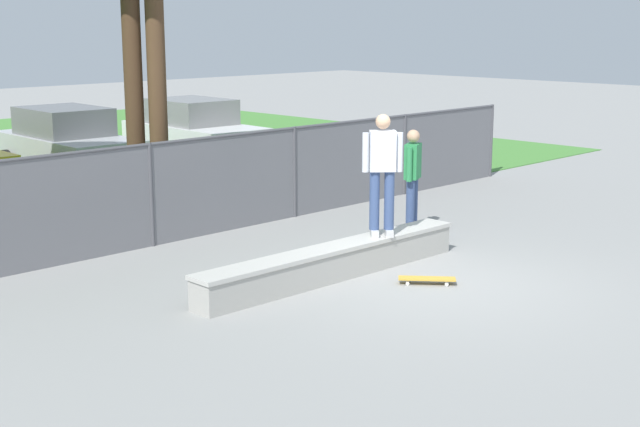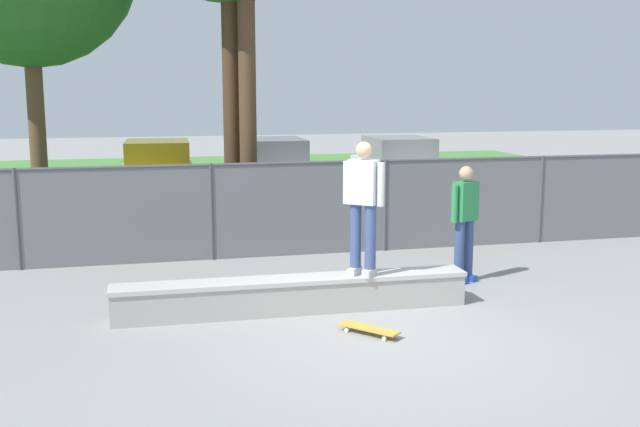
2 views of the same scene
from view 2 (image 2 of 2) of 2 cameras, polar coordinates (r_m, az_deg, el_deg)
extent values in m
plane|color=gray|center=(9.25, 4.60, -9.31)|extent=(80.00, 80.00, 0.00)
cube|color=#478438|center=(23.55, -6.77, 2.23)|extent=(28.00, 20.00, 0.02)
cube|color=#A8A59E|center=(10.08, -2.07, -6.44)|extent=(4.79, 0.51, 0.42)
cube|color=beige|center=(10.01, -2.07, -5.14)|extent=(4.83, 0.55, 0.06)
cube|color=beige|center=(10.09, 3.80, -4.57)|extent=(0.25, 0.27, 0.10)
cube|color=beige|center=(10.18, 2.67, -4.43)|extent=(0.25, 0.27, 0.10)
cylinder|color=#384C7A|center=(10.01, 3.90, -1.81)|extent=(0.15, 0.15, 0.88)
cylinder|color=#384C7A|center=(10.10, 2.76, -1.70)|extent=(0.15, 0.15, 0.88)
cube|color=silver|center=(9.93, 3.37, 2.44)|extent=(0.43, 0.42, 0.60)
cylinder|color=silver|center=(9.84, 4.70, 2.23)|extent=(0.10, 0.10, 0.58)
cylinder|color=silver|center=(10.04, 2.07, 2.41)|extent=(0.10, 0.10, 0.58)
sphere|color=tan|center=(9.89, 3.39, 4.91)|extent=(0.22, 0.22, 0.22)
cube|color=gold|center=(9.23, 3.79, -8.80)|extent=(0.67, 0.74, 0.02)
cube|color=#B2B2B7|center=(9.38, 2.37, -8.61)|extent=(0.15, 0.14, 0.02)
cube|color=#B2B2B7|center=(9.11, 5.26, -9.21)|extent=(0.15, 0.14, 0.02)
cylinder|color=silver|center=(9.46, 2.66, -8.67)|extent=(0.06, 0.06, 0.05)
cylinder|color=silver|center=(9.32, 2.08, -8.94)|extent=(0.06, 0.06, 0.05)
cylinder|color=silver|center=(9.19, 5.53, -9.27)|extent=(0.06, 0.06, 0.05)
cylinder|color=silver|center=(9.05, 4.97, -9.56)|extent=(0.06, 0.06, 0.05)
cylinder|color=#4C4C51|center=(13.23, -22.28, -0.43)|extent=(0.07, 0.07, 1.71)
cylinder|color=#4C4C51|center=(13.12, -8.35, 0.12)|extent=(0.07, 0.07, 1.71)
cylinder|color=#4C4C51|center=(13.78, 5.02, 0.63)|extent=(0.07, 0.07, 1.71)
cylinder|color=#4C4C51|center=(15.10, 16.60, 1.05)|extent=(0.07, 0.07, 1.71)
cylinder|color=#4C4C51|center=(13.25, -1.52, 3.90)|extent=(16.00, 0.05, 0.05)
cube|color=slate|center=(13.36, -1.50, 0.38)|extent=(16.00, 0.01, 1.71)
cylinder|color=brown|center=(15.44, -20.87, 5.08)|extent=(0.32, 0.32, 3.89)
cylinder|color=#47301E|center=(14.19, -6.81, 7.50)|extent=(0.32, 0.32, 4.98)
cylinder|color=#513823|center=(13.90, -5.58, 7.71)|extent=(0.32, 0.32, 5.09)
cube|color=gold|center=(19.77, -12.34, 2.61)|extent=(1.93, 4.26, 0.70)
cube|color=#776413|center=(19.85, -12.41, 4.58)|extent=(1.67, 2.15, 0.64)
cylinder|color=black|center=(18.54, -9.55, 1.16)|extent=(0.24, 0.65, 0.64)
cylinder|color=black|center=(18.56, -15.11, 0.97)|extent=(0.24, 0.65, 0.64)
cylinder|color=black|center=(21.12, -9.84, 2.17)|extent=(0.24, 0.65, 0.64)
cylinder|color=black|center=(21.14, -14.73, 2.00)|extent=(0.24, 0.65, 0.64)
cube|color=#B7BABF|center=(20.13, -3.51, 2.94)|extent=(1.93, 4.26, 0.70)
cube|color=slate|center=(20.22, -3.60, 4.87)|extent=(1.67, 2.15, 0.64)
cylinder|color=black|center=(19.06, -0.26, 1.52)|extent=(0.24, 0.65, 0.64)
cylinder|color=black|center=(18.79, -5.65, 1.36)|extent=(0.24, 0.65, 0.64)
cylinder|color=black|center=(21.59, -1.64, 2.46)|extent=(0.24, 0.65, 0.64)
cylinder|color=black|center=(21.35, -6.40, 2.33)|extent=(0.24, 0.65, 0.64)
cube|color=silver|center=(20.82, 6.15, 3.12)|extent=(1.93, 4.26, 0.70)
cube|color=gray|center=(20.90, 6.06, 4.99)|extent=(1.67, 2.15, 0.64)
cylinder|color=black|center=(19.95, 9.75, 1.74)|extent=(0.24, 0.65, 0.64)
cylinder|color=black|center=(19.37, 4.78, 1.61)|extent=(0.24, 0.65, 0.64)
cylinder|color=black|center=(22.37, 7.31, 2.64)|extent=(0.24, 0.65, 0.64)
cylinder|color=black|center=(21.85, 2.84, 2.54)|extent=(0.24, 0.65, 0.64)
cube|color=#2647A5|center=(11.94, 11.38, -4.86)|extent=(0.21, 0.28, 0.10)
cube|color=#2647A5|center=(11.78, 10.70, -5.04)|extent=(0.21, 0.28, 0.10)
cylinder|color=#384C7A|center=(11.85, 11.35, -2.54)|extent=(0.15, 0.15, 0.88)
cylinder|color=#384C7A|center=(11.68, 10.66, -2.69)|extent=(0.15, 0.15, 0.88)
cube|color=#2D8C4C|center=(11.64, 11.12, 0.95)|extent=(0.44, 0.36, 0.60)
cylinder|color=#2D8C4C|center=(11.83, 11.89, 0.97)|extent=(0.10, 0.10, 0.58)
cylinder|color=#2D8C4C|center=(11.45, 10.32, 0.74)|extent=(0.10, 0.10, 0.58)
sphere|color=tan|center=(11.58, 11.19, 3.06)|extent=(0.22, 0.22, 0.22)
camera|label=1|loc=(7.02, -97.29, 3.98)|focal=50.16mm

